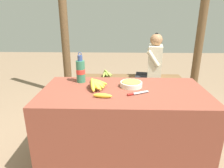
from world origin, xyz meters
TOP-DOWN VIEW (x-y plane):
  - ground_plane at (0.00, 0.00)m, footprint 12.00×12.00m
  - market_counter at (0.00, 0.00)m, footprint 1.46×0.76m
  - banana_bunch_ripe at (-0.25, 0.03)m, footprint 0.18×0.27m
  - serving_bowl at (0.07, 0.10)m, footprint 0.20×0.20m
  - water_bottle at (-0.42, 0.22)m, footprint 0.09×0.09m
  - loose_banana_front at (-0.17, -0.17)m, footprint 0.16×0.06m
  - knife at (0.09, -0.10)m, footprint 0.19×0.11m
  - wooden_bench at (0.17, 1.43)m, footprint 1.58×0.32m
  - seated_vendor at (0.47, 1.41)m, footprint 0.44×0.41m
  - banana_bunch_green at (-0.24, 1.43)m, footprint 0.16×0.26m
  - support_post_near at (-0.93, 1.69)m, footprint 0.13×0.13m
  - support_post_far at (1.27, 1.69)m, footprint 0.13×0.13m

SIDE VIEW (x-z plane):
  - ground_plane at x=0.00m, z-range 0.00..0.00m
  - wooden_bench at x=0.17m, z-range 0.15..0.57m
  - market_counter at x=0.00m, z-range 0.00..0.74m
  - banana_bunch_green at x=-0.24m, z-range 0.42..0.55m
  - seated_vendor at x=0.47m, z-range 0.08..1.21m
  - knife at x=0.09m, z-range 0.74..0.76m
  - loose_banana_front at x=-0.17m, z-range 0.74..0.78m
  - serving_bowl at x=0.07m, z-range 0.74..0.79m
  - banana_bunch_ripe at x=-0.25m, z-range 0.74..0.85m
  - water_bottle at x=-0.42m, z-range 0.71..1.00m
  - support_post_near at x=-0.93m, z-range 0.00..2.73m
  - support_post_far at x=1.27m, z-range 0.00..2.73m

